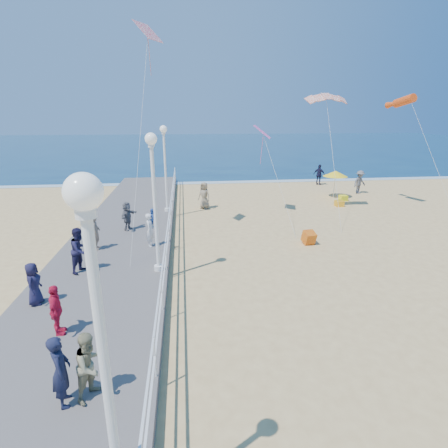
{
  "coord_description": "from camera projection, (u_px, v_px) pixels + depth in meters",
  "views": [
    {
      "loc": [
        -4.24,
        -12.94,
        6.31
      ],
      "look_at": [
        -2.5,
        2.0,
        1.6
      ],
      "focal_mm": 28.0,
      "sensor_mm": 36.0,
      "label": 1
    }
  ],
  "objects": [
    {
      "name": "boardwalk",
      "position": [
        104.0,
        277.0,
        13.74
      ],
      "size": [
        5.0,
        44.0,
        0.4
      ],
      "primitive_type": "cube",
      "color": "slate",
      "rests_on": "ground"
    },
    {
      "name": "beach_chair_left",
      "position": [
        343.0,
        198.0,
        26.86
      ],
      "size": [
        0.55,
        0.55,
        0.4
      ],
      "primitive_type": "cube",
      "color": "yellow",
      "rests_on": "ground"
    },
    {
      "name": "kite_diamond_redwhite",
      "position": [
        148.0,
        32.0,
        16.16
      ],
      "size": [
        1.36,
        1.48,
        0.87
      ],
      "primitive_type": "cube",
      "rotation": [
        0.78,
        0.0,
        1.04
      ],
      "color": "red"
    },
    {
      "name": "ocean",
      "position": [
        202.0,
        145.0,
        76.23
      ],
      "size": [
        160.0,
        90.0,
        0.05
      ],
      "primitive_type": "cube",
      "color": "#0C2E4D",
      "rests_on": "ground"
    },
    {
      "name": "beach_walker_b",
      "position": [
        319.0,
        175.0,
        32.69
      ],
      "size": [
        1.13,
        1.1,
        1.9
      ],
      "primitive_type": "imported",
      "rotation": [
        0.0,
        0.0,
        2.39
      ],
      "color": "#181835",
      "rests_on": "ground"
    },
    {
      "name": "lamp_post_mid",
      "position": [
        154.0,
        190.0,
        12.94
      ],
      "size": [
        0.44,
        0.44,
        5.32
      ],
      "color": "white",
      "rests_on": "boardwalk"
    },
    {
      "name": "spectator_7",
      "position": [
        80.0,
        250.0,
        13.56
      ],
      "size": [
        0.98,
        1.08,
        1.8
      ],
      "primitive_type": "imported",
      "rotation": [
        0.0,
        0.0,
        1.15
      ],
      "color": "#1F1B3C",
      "rests_on": "boardwalk"
    },
    {
      "name": "kite_parafoil",
      "position": [
        327.0,
        96.0,
        21.41
      ],
      "size": [
        2.61,
        0.94,
        0.65
      ],
      "primitive_type": null,
      "rotation": [
        0.44,
        0.0,
        0.0
      ],
      "color": "red"
    },
    {
      "name": "toddler_held",
      "position": [
        153.0,
        218.0,
        16.25
      ],
      "size": [
        0.44,
        0.52,
        0.93
      ],
      "primitive_type": "imported",
      "rotation": [
        0.0,
        0.0,
        1.35
      ],
      "color": "#315CB8",
      "rests_on": "boardwalk"
    },
    {
      "name": "kite_diamond_pink",
      "position": [
        262.0,
        132.0,
        21.66
      ],
      "size": [
        1.37,
        1.54,
        0.81
      ],
      "primitive_type": "cube",
      "rotation": [
        0.65,
        0.0,
        1.28
      ],
      "color": "#FF5DBB"
    },
    {
      "name": "spectator_3",
      "position": [
        56.0,
        310.0,
        9.65
      ],
      "size": [
        0.48,
        0.91,
        1.49
      ],
      "primitive_type": "imported",
      "rotation": [
        0.0,
        0.0,
        1.71
      ],
      "color": "red",
      "rests_on": "boardwalk"
    },
    {
      "name": "spectator_6",
      "position": [
        96.0,
        232.0,
        15.88
      ],
      "size": [
        0.45,
        0.63,
        1.62
      ],
      "primitive_type": "imported",
      "rotation": [
        0.0,
        0.0,
        1.68
      ],
      "color": "#7B6855",
      "rests_on": "boardwalk"
    },
    {
      "name": "lamp_post_near",
      "position": [
        101.0,
        335.0,
        4.41
      ],
      "size": [
        0.44,
        0.44,
        5.32
      ],
      "color": "white",
      "rests_on": "boardwalk"
    },
    {
      "name": "spectator_4",
      "position": [
        34.0,
        284.0,
        11.24
      ],
      "size": [
        0.48,
        0.71,
        1.43
      ],
      "primitive_type": "imported",
      "rotation": [
        0.0,
        0.0,
        1.6
      ],
      "color": "#1B1937",
      "rests_on": "boardwalk"
    },
    {
      "name": "beach_umbrella",
      "position": [
        335.0,
        174.0,
        27.34
      ],
      "size": [
        1.9,
        1.9,
        2.14
      ],
      "color": "white",
      "rests_on": "ground"
    },
    {
      "name": "lamp_post_far",
      "position": [
        165.0,
        160.0,
        21.47
      ],
      "size": [
        0.44,
        0.44,
        5.32
      ],
      "color": "white",
      "rests_on": "boardwalk"
    },
    {
      "name": "beach_walker_c",
      "position": [
        204.0,
        196.0,
        24.36
      ],
      "size": [
        1.08,
        1.02,
        1.86
      ],
      "primitive_type": "imported",
      "rotation": [
        0.0,
        0.0,
        -0.65
      ],
      "color": "#85755C",
      "rests_on": "ground"
    },
    {
      "name": "spectator_1",
      "position": [
        90.0,
        365.0,
        7.48
      ],
      "size": [
        0.9,
        0.96,
        1.57
      ],
      "primitive_type": "imported",
      "rotation": [
        0.0,
        0.0,
        1.03
      ],
      "color": "#968F68",
      "rests_on": "boardwalk"
    },
    {
      "name": "box_kite",
      "position": [
        309.0,
        239.0,
        17.73
      ],
      "size": [
        0.66,
        0.79,
        0.74
      ],
      "primitive_type": "cube",
      "rotation": [
        0.31,
        0.0,
        0.16
      ],
      "color": "red",
      "rests_on": "ground"
    },
    {
      "name": "woman_holding_toddler",
      "position": [
        150.0,
        230.0,
        16.25
      ],
      "size": [
        0.49,
        0.64,
        1.58
      ],
      "primitive_type": "imported",
      "rotation": [
        0.0,
        0.0,
        1.35
      ],
      "color": "silver",
      "rests_on": "boardwalk"
    },
    {
      "name": "kite_windsock",
      "position": [
        404.0,
        101.0,
        22.79
      ],
      "size": [
        1.0,
        2.65,
        1.07
      ],
      "primitive_type": "cylinder",
      "rotation": [
        1.36,
        0.0,
        0.17
      ],
      "color": "#D64412"
    },
    {
      "name": "spectator_5",
      "position": [
        127.0,
        216.0,
        18.6
      ],
      "size": [
        0.94,
        1.48,
        1.52
      ],
      "primitive_type": "imported",
      "rotation": [
        0.0,
        0.0,
        1.19
      ],
      "color": "#5B5B60",
      "rests_on": "boardwalk"
    },
    {
      "name": "surf_line",
      "position": [
        228.0,
        182.0,
        34.05
      ],
      "size": [
        160.0,
        1.2,
        0.04
      ],
      "primitive_type": "cube",
      "color": "white",
      "rests_on": "ground"
    },
    {
      "name": "spectator_0",
      "position": [
        61.0,
        371.0,
        7.26
      ],
      "size": [
        0.53,
        0.68,
        1.64
      ],
      "primitive_type": "imported",
      "rotation": [
        0.0,
        0.0,
        1.83
      ],
      "color": "#181B35",
      "rests_on": "boardwalk"
    },
    {
      "name": "railing",
      "position": [
        165.0,
        250.0,
        13.69
      ],
      "size": [
        0.05,
        42.0,
        0.55
      ],
      "color": "white",
      "rests_on": "boardwalk"
    },
    {
      "name": "beach_chair_right",
      "position": [
        339.0,
        203.0,
        25.19
      ],
      "size": [
        0.55,
        0.55,
        0.4
      ],
      "primitive_type": "cube",
      "color": "#F4A319",
      "rests_on": "ground"
    },
    {
      "name": "beach_walker_a",
      "position": [
        360.0,
        182.0,
        29.02
      ],
      "size": [
        1.43,
        1.15,
        1.93
      ],
      "primitive_type": "imported",
      "rotation": [
        0.0,
        0.0,
        0.4
      ],
      "color": "#5D5D62",
      "rests_on": "ground"
    },
    {
      "name": "ground",
      "position": [
        289.0,
        272.0,
        14.62
      ],
      "size": [
        160.0,
        160.0,
        0.0
      ],
      "primitive_type": "plane",
      "color": "#E1BD76",
      "rests_on": "ground"
    }
  ]
}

